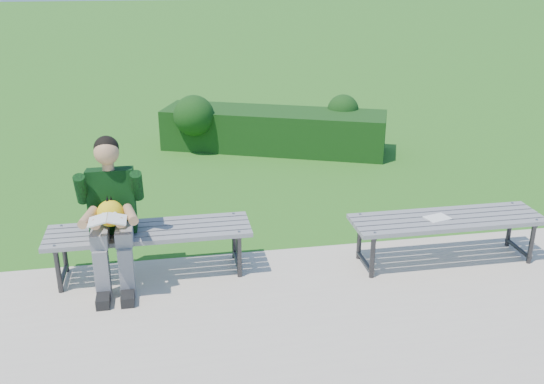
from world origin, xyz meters
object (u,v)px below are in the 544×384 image
Objects in this scene: hedge at (269,128)px; bench_left at (150,235)px; seated_boy at (111,210)px; bench_right at (447,223)px; paper_sheet at (437,218)px.

hedge is 1.89× the size of bench_left.
bench_right is at bearing -2.55° from seated_boy.
bench_left reaches higher than paper_sheet.
bench_left and bench_right have the same top height.
bench_left is at bearing 175.04° from paper_sheet.
paper_sheet is (2.93, -0.13, -0.24)m from seated_boy.
seated_boy is at bearing 177.36° from paper_sheet.
bench_left is 2.64m from paper_sheet.
paper_sheet is at bearing -2.64° from seated_boy.
hedge is 4.04m from bench_right.
hedge is 13.32× the size of paper_sheet.
hedge is 1.89× the size of bench_right.
hedge reaches higher than paper_sheet.
seated_boy is (-3.03, 0.13, 0.30)m from bench_right.
bench_right is 0.12m from paper_sheet.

